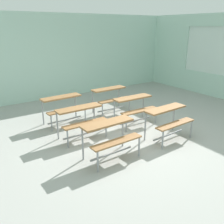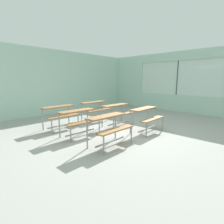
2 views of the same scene
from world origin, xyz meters
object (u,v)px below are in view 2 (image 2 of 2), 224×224
at_px(desk_bench_r0c0, 109,123).
at_px(desk_bench_r1c1, 117,110).
at_px(desk_bench_r0c1, 147,114).
at_px(desk_bench_r2c0, 60,112).
at_px(desk_bench_r2c1, 95,106).
at_px(desk_bench_r1c0, 79,117).

bearing_deg(desk_bench_r0c0, desk_bench_r1c1, 34.99).
bearing_deg(desk_bench_r0c1, desk_bench_r1c1, 90.78).
bearing_deg(desk_bench_r2c0, desk_bench_r0c0, -92.06).
bearing_deg(desk_bench_r2c1, desk_bench_r0c0, -124.61).
relative_size(desk_bench_r1c0, desk_bench_r2c1, 1.00).
bearing_deg(desk_bench_r0c0, desk_bench_r0c1, -2.00).
xyz_separation_m(desk_bench_r2c0, desk_bench_r2c1, (1.59, 0.05, 0.00)).
distance_m(desk_bench_r1c0, desk_bench_r1c1, 1.61).
bearing_deg(desk_bench_r0c1, desk_bench_r1c0, 142.40).
bearing_deg(desk_bench_r2c0, desk_bench_r1c0, -94.28).
xyz_separation_m(desk_bench_r0c0, desk_bench_r2c0, (-0.01, 2.27, 0.00)).
relative_size(desk_bench_r0c0, desk_bench_r2c0, 0.99).
xyz_separation_m(desk_bench_r0c1, desk_bench_r1c1, (-0.06, 1.16, 0.00)).
bearing_deg(desk_bench_r0c1, desk_bench_r2c0, 123.25).
bearing_deg(desk_bench_r1c1, desk_bench_r0c0, -142.40).
height_order(desk_bench_r2c0, desk_bench_r2c1, same).
height_order(desk_bench_r0c1, desk_bench_r2c0, same).
relative_size(desk_bench_r1c1, desk_bench_r2c0, 0.99).
distance_m(desk_bench_r1c0, desk_bench_r2c0, 1.11).
bearing_deg(desk_bench_r0c0, desk_bench_r1c0, 91.41).
distance_m(desk_bench_r0c0, desk_bench_r2c1, 2.81).
distance_m(desk_bench_r0c1, desk_bench_r1c0, 2.05).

